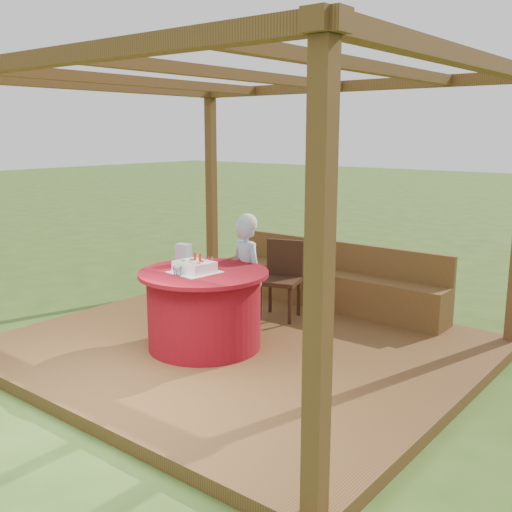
% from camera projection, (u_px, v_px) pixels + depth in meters
% --- Properties ---
extents(ground, '(60.00, 60.00, 0.00)m').
position_uv_depth(ground, '(241.00, 354.00, 6.19)').
color(ground, '#35551C').
rests_on(ground, ground).
extents(deck, '(4.50, 4.00, 0.12)m').
position_uv_depth(deck, '(241.00, 349.00, 6.17)').
color(deck, brown).
rests_on(deck, ground).
extents(pergola, '(4.50, 4.00, 2.72)m').
position_uv_depth(pergola, '(240.00, 116.00, 5.69)').
color(pergola, brown).
rests_on(pergola, deck).
extents(bench, '(3.00, 0.42, 0.80)m').
position_uv_depth(bench, '(330.00, 286.00, 7.42)').
color(bench, brown).
rests_on(bench, deck).
extents(table, '(1.29, 1.29, 0.79)m').
position_uv_depth(table, '(204.00, 309.00, 5.99)').
color(table, maroon).
rests_on(table, deck).
extents(chair, '(0.56, 0.56, 0.90)m').
position_uv_depth(chair, '(282.00, 275.00, 6.98)').
color(chair, '#351E11').
rests_on(chair, deck).
extents(elderly_woman, '(0.53, 0.42, 1.29)m').
position_uv_depth(elderly_woman, '(248.00, 273.00, 6.42)').
color(elderly_woman, '#96BDDE').
rests_on(elderly_woman, deck).
extents(birthday_cake, '(0.45, 0.45, 0.18)m').
position_uv_depth(birthday_cake, '(195.00, 267.00, 5.86)').
color(birthday_cake, white).
rests_on(birthday_cake, table).
extents(gift_bag, '(0.15, 0.10, 0.21)m').
position_uv_depth(gift_bag, '(184.00, 254.00, 6.20)').
color(gift_bag, '#D086AF').
rests_on(gift_bag, table).
extents(drinking_glass, '(0.12, 0.12, 0.09)m').
position_uv_depth(drinking_glass, '(177.00, 271.00, 5.71)').
color(drinking_glass, white).
rests_on(drinking_glass, table).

